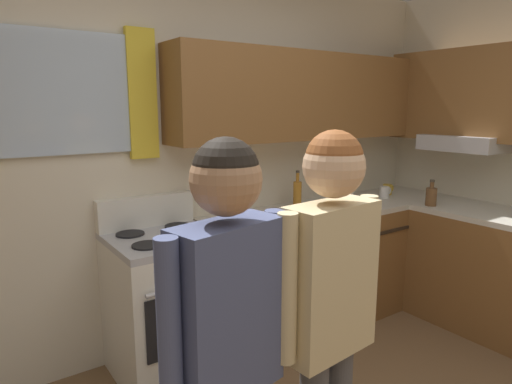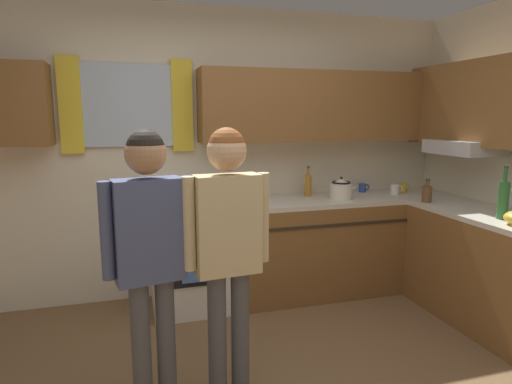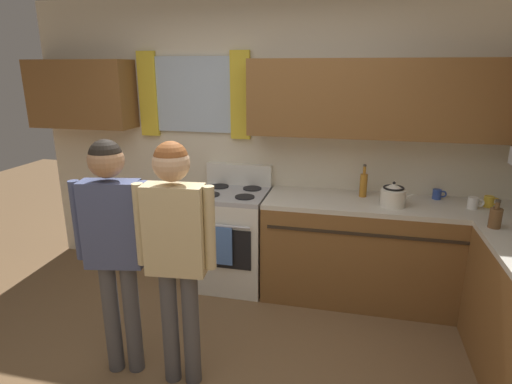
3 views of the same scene
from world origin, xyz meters
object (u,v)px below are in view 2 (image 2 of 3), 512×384
bottle_squat_brown (427,193)px  bottle_oil_amber (308,185)px  stovetop_kettle (341,189)px  adult_left (149,241)px  bottle_wine_green (503,199)px  stove_oven (189,255)px  mug_cobalt_blue (363,188)px  adult_in_plaid (228,235)px  mug_mustard_yellow (403,188)px  mug_ceramic_white (395,189)px

bottle_squat_brown → bottle_oil_amber: (-0.89, 0.55, 0.03)m
stovetop_kettle → adult_left: bearing=-144.6°
bottle_squat_brown → bottle_oil_amber: bearing=148.2°
bottle_oil_amber → bottle_wine_green: bearing=-51.0°
stove_oven → mug_cobalt_blue: size_ratio=9.58×
bottle_oil_amber → mug_cobalt_blue: bearing=6.4°
bottle_oil_amber → stovetop_kettle: (0.23, -0.22, -0.01)m
bottle_oil_amber → adult_left: adult_left is taller
bottle_squat_brown → adult_in_plaid: 2.20m
stove_oven → stovetop_kettle: bearing=-4.0°
mug_cobalt_blue → adult_in_plaid: size_ratio=0.07×
bottle_oil_amber → adult_left: size_ratio=0.18×
mug_cobalt_blue → adult_left: adult_left is taller
bottle_squat_brown → adult_left: 2.58m
mug_mustard_yellow → adult_in_plaid: size_ratio=0.08×
bottle_oil_amber → mug_cobalt_blue: 0.63m
mug_mustard_yellow → adult_left: size_ratio=0.08×
bottle_wine_green → mug_cobalt_blue: (-0.39, 1.32, -0.11)m
stove_oven → stovetop_kettle: 1.49m
bottle_squat_brown → adult_left: (-2.42, -0.91, 0.02)m
mug_mustard_yellow → stove_oven: bearing=-178.4°
stove_oven → mug_cobalt_blue: 1.85m
mug_ceramic_white → mug_cobalt_blue: bearing=137.9°
bottle_squat_brown → adult_in_plaid: adult_in_plaid is taller
stove_oven → stovetop_kettle: stovetop_kettle is taller
stove_oven → bottle_wine_green: 2.51m
bottle_wine_green → mug_ceramic_white: bottle_wine_green is taller
bottle_squat_brown → mug_ceramic_white: 0.42m
stove_oven → mug_ceramic_white: (2.01, -0.02, 0.48)m
mug_cobalt_blue → adult_in_plaid: adult_in_plaid is taller
bottle_oil_amber → mug_mustard_yellow: (0.99, -0.06, -0.06)m
mug_ceramic_white → adult_left: size_ratio=0.08×
mug_cobalt_blue → adult_in_plaid: (-1.72, -1.55, 0.06)m
bottle_squat_brown → stovetop_kettle: stovetop_kettle is taller
adult_left → bottle_wine_green: bearing=4.9°
mug_cobalt_blue → stovetop_kettle: bearing=-143.3°
bottle_oil_amber → mug_cobalt_blue: (0.62, 0.07, -0.07)m
bottle_squat_brown → mug_cobalt_blue: bearing=113.7°
mug_cobalt_blue → stovetop_kettle: size_ratio=0.42×
mug_cobalt_blue → stovetop_kettle: 0.49m
mug_mustard_yellow → bottle_wine_green: bearing=-88.8°
bottle_oil_amber → bottle_wine_green: size_ratio=0.73×
bottle_oil_amber → bottle_wine_green: bottle_wine_green is taller
bottle_wine_green → adult_in_plaid: adult_in_plaid is taller
adult_in_plaid → mug_ceramic_white: bearing=34.4°
bottle_squat_brown → adult_left: bearing=-159.3°
stovetop_kettle → adult_in_plaid: size_ratio=0.17×
stove_oven → bottle_wine_green: size_ratio=2.79×
mug_cobalt_blue → mug_ceramic_white: (0.23, -0.21, 0.00)m
bottle_oil_amber → stovetop_kettle: size_ratio=1.04×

